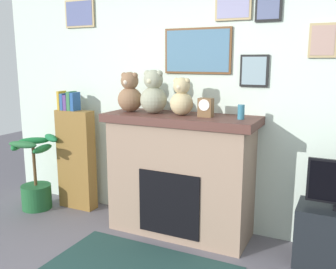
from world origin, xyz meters
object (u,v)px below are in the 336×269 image
teddy_bear_cream (130,94)px  potted_plant (36,181)px  teddy_bear_brown (153,94)px  candle_jar (241,112)px  fireplace (180,174)px  bookshelf (76,156)px  teddy_bear_tan (182,98)px  mantel_clock (206,107)px

teddy_bear_cream → potted_plant: bearing=-172.7°
teddy_bear_brown → candle_jar: bearing=0.0°
teddy_bear_cream → teddy_bear_brown: teddy_bear_brown is taller
fireplace → candle_jar: bearing=-1.7°
fireplace → bookshelf: (-1.37, 0.07, 0.01)m
potted_plant → teddy_bear_brown: bearing=6.0°
bookshelf → teddy_bear_tan: bearing=-3.6°
teddy_bear_tan → teddy_bear_brown: bearing=-180.0°
bookshelf → teddy_bear_tan: size_ratio=3.85×
potted_plant → candle_jar: size_ratio=6.59×
fireplace → teddy_bear_cream: teddy_bear_cream is taller
bookshelf → teddy_bear_brown: 1.34m
bookshelf → teddy_bear_tan: teddy_bear_tan is taller
potted_plant → teddy_bear_cream: (1.22, 0.16, 1.06)m
teddy_bear_brown → bookshelf: bearing=175.4°
potted_plant → bookshelf: bearing=30.7°
bookshelf → potted_plant: size_ratio=1.59×
bookshelf → mantel_clock: size_ratio=7.91×
mantel_clock → teddy_bear_cream: teddy_bear_cream is taller
fireplace → candle_jar: (0.60, -0.02, 0.67)m
teddy_bear_cream → teddy_bear_brown: size_ratio=0.94×
mantel_clock → teddy_bear_brown: bearing=179.9°
candle_jar → mantel_clock: (-0.33, -0.00, 0.02)m
mantel_clock → teddy_bear_brown: 0.56m
mantel_clock → fireplace: bearing=175.8°
candle_jar → teddy_bear_brown: size_ratio=0.31×
candle_jar → potted_plant: bearing=-176.2°
bookshelf → candle_jar: bearing=-2.5°
fireplace → teddy_bear_cream: size_ratio=3.74×
bookshelf → potted_plant: bearing=-149.3°
bookshelf → candle_jar: 2.08m
fireplace → teddy_bear_tan: (0.02, -0.02, 0.76)m
teddy_bear_brown → teddy_bear_tan: 0.30m
teddy_bear_tan → bookshelf: bearing=176.4°
bookshelf → potted_plant: bookshelf is taller
mantel_clock → teddy_bear_brown: (-0.55, 0.00, 0.10)m
teddy_bear_brown → teddy_bear_cream: bearing=180.0°
mantel_clock → teddy_bear_tan: bearing=179.8°
bookshelf → teddy_bear_brown: teddy_bear_brown is taller
bookshelf → teddy_bear_cream: bearing=-6.1°
bookshelf → fireplace: bearing=-2.9°
teddy_bear_cream → candle_jar: bearing=0.0°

